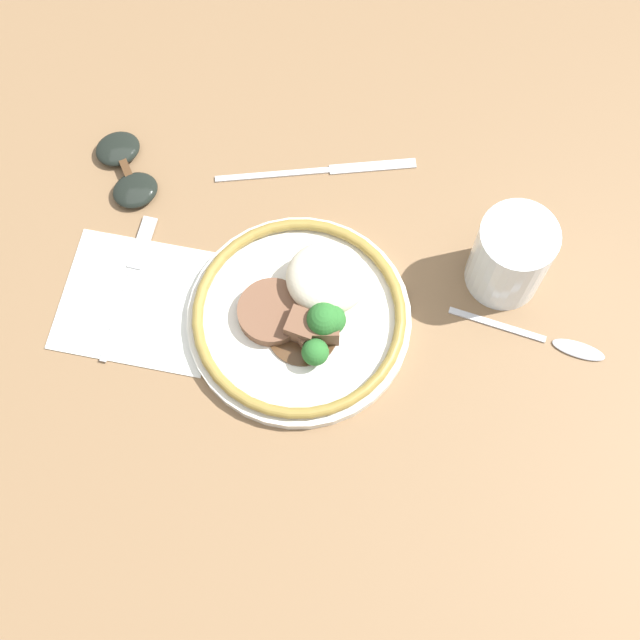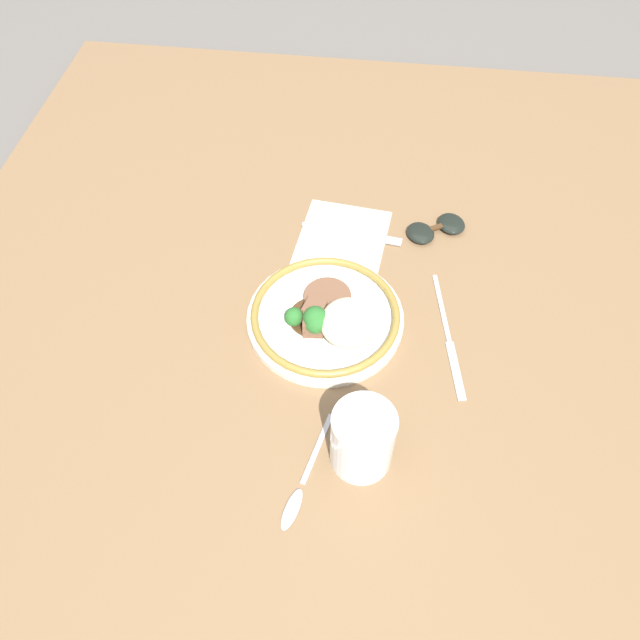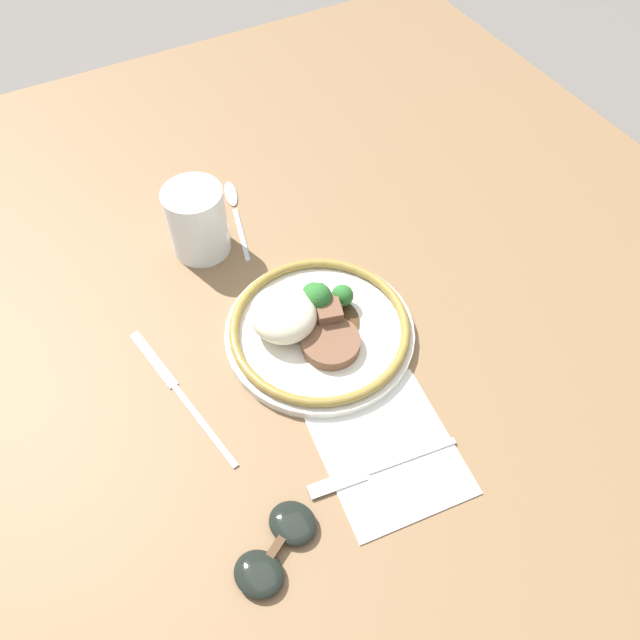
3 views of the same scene
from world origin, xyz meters
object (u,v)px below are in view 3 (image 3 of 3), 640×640
at_px(fork, 369,471).
at_px(plate, 312,325).
at_px(sunglasses, 276,548).
at_px(juice_glass, 198,223).
at_px(knife, 177,390).
at_px(spoon, 233,203).

bearing_deg(fork, plate, -91.74).
relative_size(fork, sunglasses, 1.50).
bearing_deg(juice_glass, knife, 150.77).
relative_size(plate, knife, 1.04).
bearing_deg(plate, sunglasses, 144.49).
bearing_deg(knife, spoon, -45.83).
bearing_deg(plate, juice_glass, 17.44).
bearing_deg(spoon, fork, -171.25).
height_order(plate, knife, plate).
bearing_deg(sunglasses, plate, -64.72).
bearing_deg(juice_glass, spoon, -50.49).
height_order(plate, spoon, plate).
height_order(juice_glass, sunglasses, juice_glass).
xyz_separation_m(juice_glass, fork, (-0.40, -0.03, -0.04)).
distance_m(fork, spoon, 0.46).
bearing_deg(sunglasses, knife, -23.41).
distance_m(fork, sunglasses, 0.13).
bearing_deg(knife, fork, -153.57).
height_order(plate, juice_glass, juice_glass).
xyz_separation_m(plate, spoon, (0.27, -0.01, -0.02)).
bearing_deg(fork, sunglasses, 19.93).
xyz_separation_m(plate, fork, (-0.19, 0.03, -0.02)).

